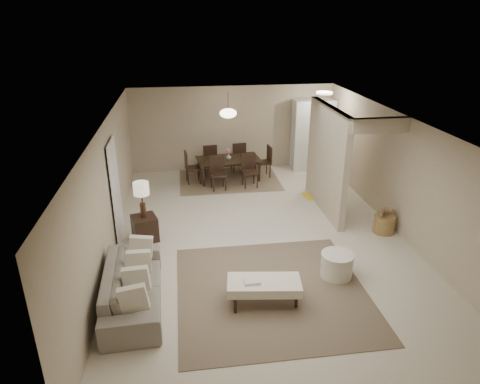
{
  "coord_description": "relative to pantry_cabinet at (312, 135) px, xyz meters",
  "views": [
    {
      "loc": [
        -1.55,
        -7.89,
        4.4
      ],
      "look_at": [
        -0.42,
        0.06,
        1.05
      ],
      "focal_mm": 32.0,
      "sensor_mm": 36.0,
      "label": 1
    }
  ],
  "objects": [
    {
      "name": "floor",
      "position": [
        -2.35,
        -4.15,
        -1.05
      ],
      "size": [
        9.0,
        9.0,
        0.0
      ],
      "primitive_type": "plane",
      "color": "beige",
      "rests_on": "ground"
    },
    {
      "name": "ceiling",
      "position": [
        -2.35,
        -4.15,
        1.45
      ],
      "size": [
        9.0,
        9.0,
        0.0
      ],
      "primitive_type": "plane",
      "rotation": [
        3.14,
        0.0,
        0.0
      ],
      "color": "white",
      "rests_on": "back_wall"
    },
    {
      "name": "back_wall",
      "position": [
        -2.35,
        0.35,
        0.2
      ],
      "size": [
        6.0,
        0.0,
        6.0
      ],
      "primitive_type": "plane",
      "rotation": [
        1.57,
        0.0,
        0.0
      ],
      "color": "tan",
      "rests_on": "floor"
    },
    {
      "name": "left_wall",
      "position": [
        -5.35,
        -4.15,
        0.2
      ],
      "size": [
        0.0,
        9.0,
        9.0
      ],
      "primitive_type": "plane",
      "rotation": [
        1.57,
        0.0,
        1.57
      ],
      "color": "tan",
      "rests_on": "floor"
    },
    {
      "name": "right_wall",
      "position": [
        0.65,
        -4.15,
        0.2
      ],
      "size": [
        0.0,
        9.0,
        9.0
      ],
      "primitive_type": "plane",
      "rotation": [
        1.57,
        0.0,
        -1.57
      ],
      "color": "tan",
      "rests_on": "floor"
    },
    {
      "name": "partition",
      "position": [
        -0.55,
        -2.9,
        0.2
      ],
      "size": [
        0.15,
        2.5,
        2.5
      ],
      "primitive_type": "cube",
      "color": "tan",
      "rests_on": "floor"
    },
    {
      "name": "doorway",
      "position": [
        -5.32,
        -3.55,
        -0.03
      ],
      "size": [
        0.04,
        0.9,
        2.04
      ],
      "primitive_type": "cube",
      "color": "black",
      "rests_on": "floor"
    },
    {
      "name": "pantry_cabinet",
      "position": [
        0.0,
        0.0,
        0.0
      ],
      "size": [
        1.2,
        0.55,
        2.1
      ],
      "primitive_type": "cube",
      "color": "silver",
      "rests_on": "floor"
    },
    {
      "name": "flush_light",
      "position": [
        -0.05,
        -0.95,
        1.41
      ],
      "size": [
        0.44,
        0.44,
        0.05
      ],
      "primitive_type": "cylinder",
      "color": "white",
      "rests_on": "ceiling"
    },
    {
      "name": "living_rug",
      "position": [
        -2.5,
        -6.05,
        -1.04
      ],
      "size": [
        3.2,
        3.2,
        0.01
      ],
      "primitive_type": "cube",
      "color": "brown",
      "rests_on": "floor"
    },
    {
      "name": "sofa",
      "position": [
        -4.8,
        -6.05,
        -0.72
      ],
      "size": [
        2.28,
        0.96,
        0.66
      ],
      "primitive_type": "imported",
      "rotation": [
        0.0,
        0.0,
        1.61
      ],
      "color": "gray",
      "rests_on": "floor"
    },
    {
      "name": "ottoman_bench",
      "position": [
        -2.7,
        -6.35,
        -0.71
      ],
      "size": [
        1.25,
        0.69,
        0.43
      ],
      "rotation": [
        0.0,
        0.0,
        -0.13
      ],
      "color": "beige",
      "rests_on": "living_rug"
    },
    {
      "name": "side_table",
      "position": [
        -4.75,
        -3.9,
        -0.78
      ],
      "size": [
        0.6,
        0.6,
        0.53
      ],
      "primitive_type": "cube",
      "rotation": [
        0.0,
        0.0,
        0.3
      ],
      "color": "black",
      "rests_on": "floor"
    },
    {
      "name": "table_lamp",
      "position": [
        -4.75,
        -3.9,
        0.04
      ],
      "size": [
        0.32,
        0.32,
        0.76
      ],
      "color": "#442C1D",
      "rests_on": "side_table"
    },
    {
      "name": "round_pouf",
      "position": [
        -1.25,
        -5.78,
        -0.82
      ],
      "size": [
        0.59,
        0.59,
        0.46
      ],
      "primitive_type": "cylinder",
      "color": "beige",
      "rests_on": "floor"
    },
    {
      "name": "wicker_basket",
      "position": [
        0.36,
        -4.28,
        -0.86
      ],
      "size": [
        0.54,
        0.54,
        0.38
      ],
      "primitive_type": "cylinder",
      "rotation": [
        0.0,
        0.0,
        0.23
      ],
      "color": "olive",
      "rests_on": "floor"
    },
    {
      "name": "dining_rug",
      "position": [
        -2.6,
        -0.63,
        -1.04
      ],
      "size": [
        2.8,
        2.1,
        0.01
      ],
      "primitive_type": "cube",
      "color": "#78664A",
      "rests_on": "floor"
    },
    {
      "name": "dining_table",
      "position": [
        -2.6,
        -0.63,
        -0.74
      ],
      "size": [
        1.85,
        1.16,
        0.62
      ],
      "primitive_type": "imported",
      "rotation": [
        0.0,
        0.0,
        0.1
      ],
      "color": "black",
      "rests_on": "dining_rug"
    },
    {
      "name": "dining_chairs",
      "position": [
        -2.6,
        -0.63,
        -0.59
      ],
      "size": [
        2.48,
        1.89,
        0.91
      ],
      "color": "black",
      "rests_on": "dining_rug"
    },
    {
      "name": "vase",
      "position": [
        -2.6,
        -0.63,
        -0.36
      ],
      "size": [
        0.18,
        0.18,
        0.15
      ],
      "primitive_type": "imported",
      "rotation": [
        0.0,
        0.0,
        0.35
      ],
      "color": "silver",
      "rests_on": "dining_table"
    },
    {
      "name": "yellow_mat",
      "position": [
        -0.38,
        -2.11,
        -1.04
      ],
      "size": [
        0.9,
        0.62,
        0.01
      ],
      "primitive_type": "cube",
      "rotation": [
        0.0,
        0.0,
        0.13
      ],
      "color": "yellow",
      "rests_on": "floor"
    },
    {
      "name": "pendant_light",
      "position": [
        -2.6,
        -0.63,
        0.87
      ],
      "size": [
        0.46,
        0.46,
        0.71
      ],
      "color": "#442C1D",
      "rests_on": "ceiling"
    }
  ]
}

